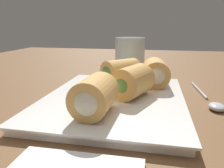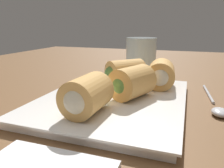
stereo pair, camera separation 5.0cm
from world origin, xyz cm
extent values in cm
cube|color=brown|center=(0.00, 0.00, 1.00)|extent=(180.00, 140.00, 2.00)
cube|color=white|center=(1.64, 0.44, 2.60)|extent=(28.60, 22.83, 1.20)
cube|color=white|center=(1.64, 0.44, 3.35)|extent=(29.75, 23.75, 0.30)
cylinder|color=#DBA356|center=(1.99, -3.06, 6.18)|extent=(8.47, 7.60, 5.35)
sphere|color=#56843D|center=(-0.48, -2.04, 6.18)|extent=(3.48, 3.48, 3.48)
cylinder|color=#DBA356|center=(8.73, 0.19, 6.18)|extent=(8.74, 8.64, 5.35)
sphere|color=#56843D|center=(6.76, 2.00, 6.18)|extent=(3.48, 3.48, 3.48)
cylinder|color=#DBA356|center=(-6.75, 1.18, 6.18)|extent=(7.20, 5.68, 5.35)
sphere|color=beige|center=(-9.42, 1.31, 6.18)|extent=(3.48, 3.48, 3.48)
cylinder|color=#DBA356|center=(10.20, -6.81, 6.18)|extent=(7.38, 5.92, 5.35)
sphere|color=beige|center=(7.53, -7.04, 6.18)|extent=(3.48, 3.48, 3.48)
cylinder|color=silver|center=(12.98, -16.07, 2.25)|extent=(11.49, 1.50, 0.50)
ellipsoid|color=silver|center=(2.11, -17.03, 2.58)|extent=(3.56, 2.86, 1.16)
cylinder|color=silver|center=(23.23, -0.26, 7.19)|extent=(7.79, 7.79, 10.38)
camera|label=1|loc=(-34.14, -6.80, 15.57)|focal=35.00mm
camera|label=2|loc=(-32.82, -11.63, 15.57)|focal=35.00mm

